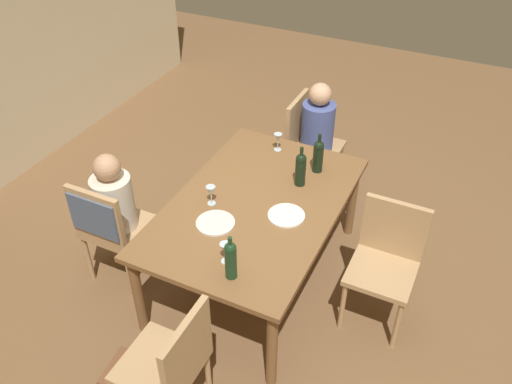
% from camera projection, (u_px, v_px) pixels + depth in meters
% --- Properties ---
extents(ground_plane, '(10.00, 10.00, 0.00)m').
position_uv_depth(ground_plane, '(256.00, 275.00, 4.20)').
color(ground_plane, brown).
extents(dining_table, '(1.76, 1.13, 0.73)m').
position_uv_depth(dining_table, '(256.00, 211.00, 3.80)').
color(dining_table, brown).
rests_on(dining_table, ground_plane).
extents(chair_right_end, '(0.44, 0.44, 0.92)m').
position_uv_depth(chair_right_end, '(307.00, 139.00, 4.81)').
color(chair_right_end, tan).
rests_on(chair_right_end, ground_plane).
extents(chair_far_left, '(0.46, 0.44, 0.92)m').
position_uv_depth(chair_far_left, '(105.00, 223.00, 3.79)').
color(chair_far_left, tan).
rests_on(chair_far_left, ground_plane).
extents(chair_near, '(0.44, 0.44, 0.92)m').
position_uv_depth(chair_near, '(387.00, 256.00, 3.61)').
color(chair_near, tan).
rests_on(chair_near, ground_plane).
extents(chair_left_end, '(0.44, 0.44, 0.92)m').
position_uv_depth(chair_left_end, '(172.00, 362.00, 2.95)').
color(chair_left_end, tan).
rests_on(chair_left_end, ground_plane).
extents(person_woman_host, '(0.29, 0.34, 1.10)m').
position_uv_depth(person_woman_host, '(320.00, 132.00, 4.70)').
color(person_woman_host, '#33333D').
rests_on(person_woman_host, ground_plane).
extents(person_man_bearded, '(0.33, 0.29, 1.10)m').
position_uv_depth(person_man_bearded, '(117.00, 206.00, 3.88)').
color(person_man_bearded, '#33333D').
rests_on(person_man_bearded, ground_plane).
extents(wine_bottle_tall_green, '(0.07, 0.07, 0.31)m').
position_uv_depth(wine_bottle_tall_green, '(231.00, 259.00, 3.11)').
color(wine_bottle_tall_green, '#19381E').
rests_on(wine_bottle_tall_green, dining_table).
extents(wine_bottle_dark_red, '(0.08, 0.08, 0.32)m').
position_uv_depth(wine_bottle_dark_red, '(301.00, 168.00, 3.85)').
color(wine_bottle_dark_red, black).
rests_on(wine_bottle_dark_red, dining_table).
extents(wine_bottle_short_olive, '(0.08, 0.08, 0.32)m').
position_uv_depth(wine_bottle_short_olive, '(318.00, 155.00, 3.99)').
color(wine_bottle_short_olive, black).
rests_on(wine_bottle_short_olive, dining_table).
extents(wine_glass_near_left, '(0.07, 0.07, 0.15)m').
position_uv_depth(wine_glass_near_left, '(211.00, 192.00, 3.69)').
color(wine_glass_near_left, silver).
rests_on(wine_glass_near_left, dining_table).
extents(wine_glass_centre, '(0.07, 0.07, 0.15)m').
position_uv_depth(wine_glass_centre, '(278.00, 139.00, 4.24)').
color(wine_glass_centre, silver).
rests_on(wine_glass_centre, dining_table).
extents(wine_glass_near_right, '(0.07, 0.07, 0.15)m').
position_uv_depth(wine_glass_near_right, '(225.00, 249.00, 3.23)').
color(wine_glass_near_right, silver).
rests_on(wine_glass_near_right, dining_table).
extents(dinner_plate_host, '(0.26, 0.26, 0.01)m').
position_uv_depth(dinner_plate_host, '(286.00, 215.00, 3.64)').
color(dinner_plate_host, white).
rests_on(dinner_plate_host, dining_table).
extents(dinner_plate_guest_left, '(0.27, 0.27, 0.01)m').
position_uv_depth(dinner_plate_guest_left, '(215.00, 223.00, 3.58)').
color(dinner_plate_guest_left, silver).
rests_on(dinner_plate_guest_left, dining_table).
extents(handbag, '(0.29, 0.15, 0.22)m').
position_uv_depth(handbag, '(120.00, 377.00, 3.36)').
color(handbag, brown).
rests_on(handbag, ground_plane).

